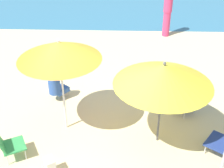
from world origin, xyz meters
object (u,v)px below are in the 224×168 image
Objects in this scene: umbrella_orange at (59,51)px; person_a at (167,12)px; umbrella_yellow at (163,75)px; beach_chair_c at (7,144)px; beach_chair_b at (188,99)px; person_b at (56,84)px; beach_bag at (50,167)px.

umbrella_orange reaches higher than person_a.
beach_chair_c is at bearing -168.16° from umbrella_yellow.
person_a is at bearing -128.58° from beach_chair_b.
person_b reaches higher than beach_chair_b.
umbrella_orange reaches higher than beach_chair_b.
person_b is (-0.41, 1.10, -1.43)m from umbrella_orange.
person_a is 4.80× the size of beach_bag.
beach_chair_c is at bearing -134.60° from umbrella_orange.
umbrella_orange reaches higher than beach_chair_c.
beach_bag is (0.89, -0.38, -0.18)m from beach_chair_c.
beach_chair_b is at bearing 53.87° from umbrella_yellow.
umbrella_yellow is at bearing -10.19° from umbrella_orange.
beach_bag is (-2.87, -6.76, -0.69)m from person_a.
person_b is 2.48m from beach_bag.
beach_chair_c is (-3.71, -1.69, 0.02)m from beach_chair_b.
umbrella_orange is at bearing -151.14° from person_a.
person_a is (3.76, 6.39, 0.51)m from beach_chair_c.
umbrella_yellow reaches higher than beach_chair_c.
beach_chair_b is 0.41× the size of person_a.
person_b is at bearing -44.80° from beach_chair_b.
beach_chair_b is at bearing -3.35° from beach_chair_c.
umbrella_yellow is at bearing 25.88° from beach_bag.
beach_bag is (-2.04, -0.99, -1.40)m from umbrella_yellow.
umbrella_orange is at bearing 169.81° from umbrella_yellow.
umbrella_yellow reaches higher than beach_bag.
person_a reaches higher than beach_chair_b.
beach_chair_c is 7.43m from person_a.
person_a is at bearing 31.72° from beach_chair_c.
person_a is (0.04, 4.70, 0.53)m from beach_chair_b.
umbrella_yellow reaches higher than person_b.
umbrella_yellow is 3.23m from beach_chair_c.
beach_chair_b reaches higher than beach_bag.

